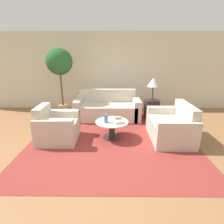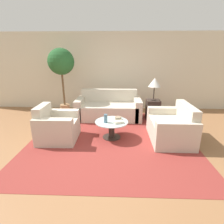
# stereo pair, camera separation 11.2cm
# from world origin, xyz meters

# --- Properties ---
(ground_plane) EXTENTS (14.00, 14.00, 0.00)m
(ground_plane) POSITION_xyz_m (0.00, 0.00, 0.00)
(ground_plane) COLOR #8E603D
(wall_back) EXTENTS (10.00, 0.06, 2.60)m
(wall_back) POSITION_xyz_m (0.00, 3.05, 1.30)
(wall_back) COLOR beige
(wall_back) RESTS_ON ground_plane
(rug) EXTENTS (3.64, 3.64, 0.01)m
(rug) POSITION_xyz_m (0.13, 0.57, 0.00)
(rug) COLOR maroon
(rug) RESTS_ON ground_plane
(sofa_main) EXTENTS (1.93, 0.90, 0.84)m
(sofa_main) POSITION_xyz_m (-0.01, 1.97, 0.28)
(sofa_main) COLOR beige
(sofa_main) RESTS_ON ground_plane
(armchair) EXTENTS (0.84, 0.85, 0.81)m
(armchair) POSITION_xyz_m (-1.13, 0.44, 0.29)
(armchair) COLOR beige
(armchair) RESTS_ON ground_plane
(loveseat) EXTENTS (0.86, 1.24, 0.82)m
(loveseat) POSITION_xyz_m (1.52, 0.54, 0.29)
(loveseat) COLOR beige
(loveseat) RESTS_ON ground_plane
(coffee_table) EXTENTS (0.76, 0.76, 0.41)m
(coffee_table) POSITION_xyz_m (0.13, 0.57, 0.26)
(coffee_table) COLOR #332823
(coffee_table) RESTS_ON ground_plane
(side_table) EXTENTS (0.39, 0.39, 0.58)m
(side_table) POSITION_xyz_m (1.33, 1.95, 0.29)
(side_table) COLOR #332823
(side_table) RESTS_ON ground_plane
(table_lamp) EXTENTS (0.36, 0.36, 0.66)m
(table_lamp) POSITION_xyz_m (1.33, 1.95, 1.09)
(table_lamp) COLOR #332823
(table_lamp) RESTS_ON side_table
(potted_plant) EXTENTS (0.78, 0.78, 2.06)m
(potted_plant) POSITION_xyz_m (-1.44, 2.20, 1.57)
(potted_plant) COLOR #93704C
(potted_plant) RESTS_ON ground_plane
(vase) EXTENTS (0.08, 0.08, 0.19)m
(vase) POSITION_xyz_m (-0.00, 0.49, 0.50)
(vase) COLOR slate
(vase) RESTS_ON coffee_table
(bowl) EXTENTS (0.15, 0.15, 0.07)m
(bowl) POSITION_xyz_m (0.28, 0.70, 0.44)
(bowl) COLOR gray
(bowl) RESTS_ON coffee_table
(book_stack) EXTENTS (0.23, 0.18, 0.06)m
(book_stack) POSITION_xyz_m (0.29, 0.46, 0.43)
(book_stack) COLOR beige
(book_stack) RESTS_ON coffee_table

